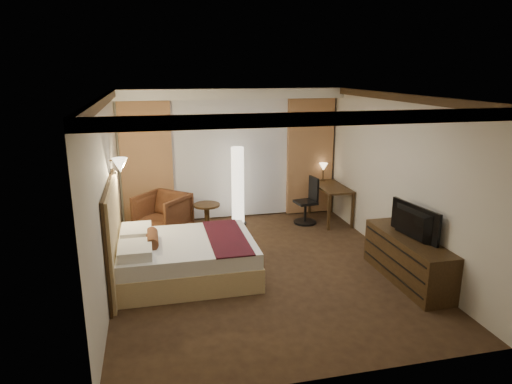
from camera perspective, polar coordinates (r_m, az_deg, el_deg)
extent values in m
cube|color=#321F13|center=(7.36, 0.72, -9.48)|extent=(4.50, 5.50, 0.01)
cube|color=white|center=(6.70, 0.80, 12.02)|extent=(4.50, 5.50, 0.01)
cube|color=beige|center=(9.54, -3.23, 4.75)|extent=(4.50, 0.02, 2.70)
cube|color=beige|center=(6.74, -18.14, -0.36)|extent=(0.02, 5.50, 2.70)
cube|color=beige|center=(7.75, 17.14, 1.67)|extent=(0.02, 5.50, 2.70)
cube|color=white|center=(9.15, -3.07, 12.20)|extent=(4.50, 0.50, 0.20)
cube|color=silver|center=(9.48, -3.14, 4.07)|extent=(2.48, 0.04, 2.45)
cube|color=#B47F52|center=(9.28, -13.48, 3.44)|extent=(1.00, 0.14, 2.45)
cube|color=#B47F52|center=(9.85, 6.73, 4.42)|extent=(1.00, 0.14, 2.45)
imported|color=#492A16|center=(8.85, -11.60, -2.47)|extent=(1.15, 1.15, 0.87)
imported|color=black|center=(6.95, 18.64, -3.18)|extent=(0.71, 1.06, 0.13)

